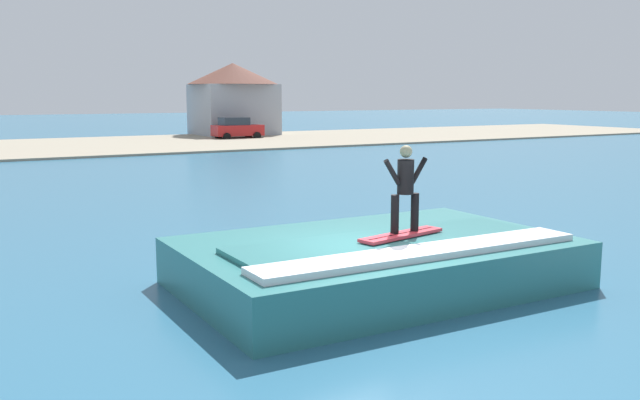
{
  "coord_description": "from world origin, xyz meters",
  "views": [
    {
      "loc": [
        -6.84,
        -10.28,
        3.74
      ],
      "look_at": [
        0.61,
        2.8,
        1.42
      ],
      "focal_mm": 38.41,
      "sensor_mm": 36.0,
      "label": 1
    }
  ],
  "objects": [
    {
      "name": "ground_plane",
      "position": [
        0.0,
        0.0,
        0.0
      ],
      "size": [
        260.0,
        260.0,
        0.0
      ],
      "primitive_type": "plane",
      "color": "#2C6281"
    },
    {
      "name": "wave_crest",
      "position": [
        0.61,
        0.54,
        0.49
      ],
      "size": [
        7.39,
        4.71,
        1.04
      ],
      "color": "#2B7272",
      "rests_on": "ground_plane"
    },
    {
      "name": "surfboard",
      "position": [
        0.9,
        0.15,
        1.07
      ],
      "size": [
        2.04,
        0.83,
        0.06
      ],
      "color": "#D8333F",
      "rests_on": "wave_crest"
    },
    {
      "name": "surfer",
      "position": [
        1.03,
        0.23,
        2.03
      ],
      "size": [
        1.02,
        0.32,
        1.69
      ],
      "color": "black",
      "rests_on": "surfboard"
    },
    {
      "name": "shoreline_bank",
      "position": [
        0.0,
        41.27,
        0.07
      ],
      "size": [
        120.0,
        18.9,
        0.14
      ],
      "color": "gray",
      "rests_on": "ground_plane"
    },
    {
      "name": "car_far_shore",
      "position": [
        15.68,
        43.44,
        0.95
      ],
      "size": [
        4.19,
        2.08,
        1.86
      ],
      "color": "red",
      "rests_on": "ground_plane"
    },
    {
      "name": "house_gabled_white",
      "position": [
        17.57,
        48.65,
        3.66
      ],
      "size": [
        8.36,
        8.36,
        6.6
      ],
      "color": "#9EA3AD",
      "rests_on": "ground_plane"
    }
  ]
}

